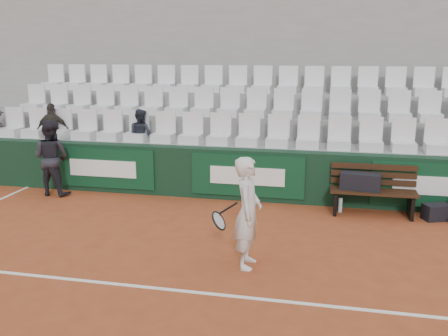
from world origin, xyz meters
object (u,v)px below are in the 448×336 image
bench_left (373,203)px  sports_bag_ground (437,212)px  tennis_player (248,213)px  ball_kid (51,158)px  spectator_b (51,110)px  spectator_c (140,114)px  sports_bag_left (360,181)px  water_bottle_near (340,205)px

bench_left → sports_bag_ground: bench_left is taller
bench_left → sports_bag_ground: (1.08, -0.04, -0.09)m
tennis_player → ball_kid: size_ratio=1.00×
ball_kid → spectator_b: (-0.53, 1.01, 0.83)m
spectator_c → sports_bag_left: bearing=-170.7°
ball_kid → water_bottle_near: bearing=-175.9°
ball_kid → spectator_c: 2.00m
sports_bag_ground → spectator_c: 6.09m
bench_left → tennis_player: size_ratio=0.98×
tennis_player → spectator_c: size_ratio=1.36×
sports_bag_left → spectator_c: (-4.52, 0.95, 0.96)m
bench_left → spectator_c: size_ratio=1.33×
sports_bag_ground → spectator_c: bearing=170.1°
sports_bag_left → sports_bag_ground: 1.39m
sports_bag_left → bench_left: bearing=-7.5°
sports_bag_left → ball_kid: (-6.05, -0.06, 0.17)m
ball_kid → tennis_player: bearing=153.3°
tennis_player → spectator_b: bearing=144.2°
bench_left → sports_bag_left: (-0.23, 0.03, 0.37)m
bench_left → tennis_player: 3.24m
water_bottle_near → ball_kid: (-5.72, -0.07, 0.63)m
sports_bag_left → spectator_c: size_ratio=0.62×
sports_bag_left → spectator_b: 6.72m
water_bottle_near → spectator_b: (-6.25, 0.94, 1.46)m
sports_bag_ground → tennis_player: size_ratio=0.30×
sports_bag_ground → water_bottle_near: bearing=177.1°
sports_bag_ground → ball_kid: bearing=179.9°
sports_bag_left → tennis_player: bearing=-121.2°
water_bottle_near → sports_bag_left: bearing=-2.1°
sports_bag_ground → tennis_player: bearing=-138.5°
bench_left → water_bottle_near: bearing=175.7°
sports_bag_ground → spectator_c: (-5.83, 1.02, 1.42)m
sports_bag_left → tennis_player: size_ratio=0.45×
bench_left → water_bottle_near: 0.57m
tennis_player → ball_kid: bearing=149.9°
sports_bag_left → water_bottle_near: size_ratio=2.55×
sports_bag_ground → bench_left: bearing=177.9°
spectator_c → spectator_b: bearing=21.2°
spectator_b → spectator_c: 2.06m
spectator_b → tennis_player: bearing=127.9°
spectator_c → sports_bag_ground: bearing=-168.7°
water_bottle_near → ball_kid: ball_kid is taller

